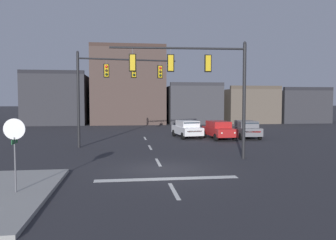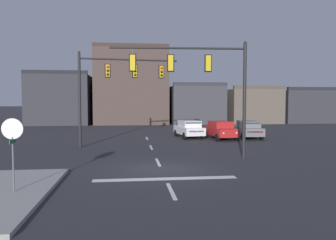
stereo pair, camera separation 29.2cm
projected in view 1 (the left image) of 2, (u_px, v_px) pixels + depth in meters
The scene contains 10 objects.
ground_plane at pixel (162, 170), 16.72m from camera, with size 400.00×400.00×0.00m, color #2B2B30.
stop_bar_paint at pixel (167, 179), 14.74m from camera, with size 6.40×0.50×0.01m, color silver.
lane_centreline at pixel (158, 162), 18.70m from camera, with size 0.16×26.40×0.01m.
signal_mast_near_side at pixel (201, 76), 19.39m from camera, with size 7.96×0.67×6.94m.
signal_mast_far_side at pixel (111, 81), 24.88m from camera, with size 7.45×1.06×7.09m.
stop_sign at pixel (15, 137), 11.96m from camera, with size 0.76×0.64×2.83m.
car_lot_nearside at pixel (219, 130), 30.08m from camera, with size 2.21×4.57×1.61m.
car_lot_middle at pixel (246, 129), 30.74m from camera, with size 2.17×4.55×1.61m.
car_lot_farside at pixel (187, 129), 31.14m from camera, with size 2.35×4.61×1.61m.
building_row at pixel (166, 98), 52.60m from camera, with size 45.62×13.77×11.45m.
Camera 1 is at (-1.86, -16.44, 3.47)m, focal length 35.54 mm.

